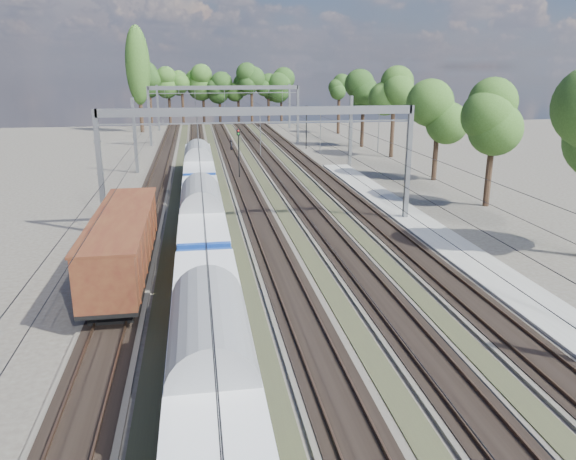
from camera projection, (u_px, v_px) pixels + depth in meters
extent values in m
cube|color=#47423A|center=(154.00, 189.00, 55.77)|extent=(3.00, 130.00, 0.15)
cube|color=black|center=(154.00, 188.00, 55.74)|extent=(2.50, 130.00, 0.06)
cube|color=#473326|center=(147.00, 188.00, 55.60)|extent=(0.08, 130.00, 0.14)
cube|color=#473326|center=(161.00, 187.00, 55.83)|extent=(0.08, 130.00, 0.14)
cube|color=#47423A|center=(200.00, 188.00, 56.47)|extent=(3.00, 130.00, 0.15)
cube|color=black|center=(200.00, 187.00, 56.44)|extent=(2.50, 130.00, 0.06)
cube|color=#473326|center=(192.00, 186.00, 56.30)|extent=(0.08, 130.00, 0.14)
cube|color=#473326|center=(207.00, 186.00, 56.52)|extent=(0.08, 130.00, 0.14)
cube|color=#47423A|center=(244.00, 186.00, 57.16)|extent=(3.00, 130.00, 0.15)
cube|color=black|center=(244.00, 185.00, 57.14)|extent=(2.50, 130.00, 0.06)
cube|color=#473326|center=(237.00, 185.00, 57.00)|extent=(0.08, 130.00, 0.14)
cube|color=#473326|center=(251.00, 184.00, 57.22)|extent=(0.08, 130.00, 0.14)
cube|color=#47423A|center=(288.00, 185.00, 57.86)|extent=(3.00, 130.00, 0.15)
cube|color=black|center=(288.00, 184.00, 57.84)|extent=(2.50, 130.00, 0.06)
cube|color=#473326|center=(281.00, 183.00, 57.70)|extent=(0.08, 130.00, 0.14)
cube|color=#473326|center=(295.00, 183.00, 57.92)|extent=(0.08, 130.00, 0.14)
cube|color=#47423A|center=(330.00, 183.00, 58.56)|extent=(3.00, 130.00, 0.15)
cube|color=black|center=(330.00, 182.00, 58.53)|extent=(2.50, 130.00, 0.06)
cube|color=#473326|center=(324.00, 182.00, 58.39)|extent=(0.08, 130.00, 0.14)
cube|color=#473326|center=(337.00, 181.00, 58.62)|extent=(0.08, 130.00, 0.14)
cube|color=#383524|center=(177.00, 189.00, 56.13)|extent=(1.10, 130.00, 0.05)
cube|color=#383524|center=(222.00, 187.00, 56.83)|extent=(1.10, 130.00, 0.05)
cube|color=#383524|center=(266.00, 186.00, 57.53)|extent=(1.10, 130.00, 0.05)
cube|color=#383524|center=(309.00, 185.00, 58.23)|extent=(1.10, 130.00, 0.05)
cube|color=gray|center=(469.00, 259.00, 35.32)|extent=(3.00, 70.00, 0.30)
cube|color=slate|center=(100.00, 173.00, 39.93)|extent=(0.35, 0.35, 9.00)
cube|color=slate|center=(408.00, 164.00, 43.50)|extent=(0.35, 0.35, 9.00)
cube|color=slate|center=(260.00, 111.00, 40.54)|extent=(23.00, 0.35, 0.60)
cube|color=slate|center=(149.00, 116.00, 85.41)|extent=(0.35, 0.35, 9.00)
cube|color=slate|center=(298.00, 114.00, 88.97)|extent=(0.35, 0.35, 9.00)
cube|color=slate|center=(224.00, 88.00, 86.01)|extent=(23.00, 0.35, 0.60)
cube|color=slate|center=(135.00, 136.00, 63.69)|extent=(0.35, 0.35, 8.50)
cube|color=slate|center=(158.00, 108.00, 106.32)|extent=(0.35, 0.35, 8.50)
cube|color=slate|center=(351.00, 132.00, 67.61)|extent=(0.35, 0.35, 8.50)
cube|color=slate|center=(289.00, 107.00, 110.24)|extent=(0.35, 0.35, 8.50)
cylinder|color=black|center=(150.00, 134.00, 54.25)|extent=(0.03, 130.00, 0.03)
cylinder|color=black|center=(150.00, 123.00, 53.94)|extent=(0.03, 130.00, 0.03)
cylinder|color=black|center=(197.00, 133.00, 54.95)|extent=(0.03, 130.00, 0.03)
cylinder|color=black|center=(197.00, 122.00, 54.64)|extent=(0.03, 130.00, 0.03)
cylinder|color=black|center=(243.00, 133.00, 55.65)|extent=(0.03, 130.00, 0.03)
cylinder|color=black|center=(243.00, 121.00, 55.34)|extent=(0.03, 130.00, 0.03)
cylinder|color=black|center=(288.00, 132.00, 56.34)|extent=(0.03, 130.00, 0.03)
cylinder|color=black|center=(288.00, 121.00, 56.04)|extent=(0.03, 130.00, 0.03)
cylinder|color=black|center=(331.00, 131.00, 57.04)|extent=(0.03, 130.00, 0.03)
cylinder|color=black|center=(332.00, 120.00, 56.73)|extent=(0.03, 130.00, 0.03)
cylinder|color=black|center=(151.00, 108.00, 117.09)|extent=(0.56, 0.56, 7.17)
sphere|color=#1E3914|center=(149.00, 79.00, 115.49)|extent=(5.25, 5.25, 5.25)
cylinder|color=black|center=(164.00, 108.00, 117.58)|extent=(0.56, 0.56, 7.12)
sphere|color=#1E3914|center=(163.00, 79.00, 115.98)|extent=(4.58, 4.58, 4.58)
cylinder|color=black|center=(186.00, 110.00, 119.00)|extent=(0.56, 0.56, 5.95)
sphere|color=#1E3914|center=(185.00, 87.00, 117.67)|extent=(4.13, 4.13, 4.13)
cylinder|color=black|center=(203.00, 106.00, 120.20)|extent=(0.56, 0.56, 7.18)
sphere|color=#1E3914|center=(202.00, 79.00, 118.59)|extent=(5.14, 5.14, 5.14)
cylinder|color=black|center=(220.00, 108.00, 119.97)|extent=(0.56, 0.56, 6.61)
sphere|color=#1E3914|center=(219.00, 82.00, 118.49)|extent=(4.42, 4.42, 4.42)
cylinder|color=black|center=(233.00, 108.00, 120.71)|extent=(0.56, 0.56, 6.39)
sphere|color=#1E3914|center=(232.00, 84.00, 119.28)|extent=(5.31, 5.31, 5.31)
cylinder|color=black|center=(254.00, 110.00, 120.48)|extent=(0.56, 0.56, 5.56)
sphere|color=#1E3914|center=(254.00, 89.00, 119.24)|extent=(4.29, 4.29, 4.29)
cylinder|color=black|center=(267.00, 107.00, 122.49)|extent=(0.56, 0.56, 6.82)
sphere|color=#1E3914|center=(266.00, 81.00, 120.96)|extent=(3.96, 3.96, 3.96)
cylinder|color=black|center=(288.00, 106.00, 120.56)|extent=(0.56, 0.56, 7.32)
sphere|color=#1E3914|center=(288.00, 78.00, 118.92)|extent=(4.05, 4.05, 4.05)
cylinder|color=black|center=(487.00, 168.00, 48.55)|extent=(0.56, 0.56, 6.65)
sphere|color=#1E3914|center=(493.00, 106.00, 47.06)|extent=(4.91, 4.91, 4.91)
cylinder|color=black|center=(437.00, 148.00, 61.44)|extent=(0.56, 0.56, 6.41)
sphere|color=#1E3914|center=(441.00, 100.00, 60.00)|extent=(3.85, 3.85, 3.85)
cylinder|color=black|center=(395.00, 140.00, 74.31)|extent=(0.56, 0.56, 5.01)
sphere|color=#1E3914|center=(397.00, 109.00, 73.19)|extent=(4.91, 4.91, 4.91)
cylinder|color=black|center=(359.00, 128.00, 86.77)|extent=(0.56, 0.56, 5.35)
sphere|color=#1E3914|center=(360.00, 100.00, 85.57)|extent=(3.43, 3.43, 3.43)
cylinder|color=black|center=(338.00, 119.00, 101.21)|extent=(0.56, 0.56, 5.30)
sphere|color=#1E3914|center=(338.00, 95.00, 100.02)|extent=(4.16, 4.16, 4.16)
cylinder|color=black|center=(139.00, 88.00, 102.91)|extent=(0.70, 0.70, 16.00)
ellipsoid|color=#2F521B|center=(138.00, 65.00, 101.79)|extent=(4.40, 4.40, 14.08)
cube|color=black|center=(208.00, 317.00, 26.26)|extent=(1.97, 2.95, 0.79)
cube|color=navy|center=(211.00, 362.00, 19.32)|extent=(2.76, 19.69, 1.87)
cube|color=silver|center=(211.00, 349.00, 19.18)|extent=(2.84, 18.90, 0.94)
cube|color=black|center=(252.00, 346.00, 19.40)|extent=(0.04, 16.74, 0.69)
cube|color=yellow|center=(217.00, 457.00, 15.36)|extent=(2.85, 5.51, 0.69)
cylinder|color=gray|center=(210.00, 337.00, 19.06)|extent=(2.80, 19.69, 2.80)
cube|color=black|center=(205.00, 269.00, 32.43)|extent=(1.97, 2.95, 0.79)
cube|color=black|center=(201.00, 211.00, 45.48)|extent=(1.97, 2.95, 0.79)
cube|color=navy|center=(202.00, 215.00, 38.54)|extent=(2.76, 19.69, 1.87)
cube|color=silver|center=(202.00, 208.00, 38.40)|extent=(2.84, 18.90, 0.94)
cube|color=black|center=(222.00, 207.00, 38.63)|extent=(0.04, 16.74, 0.69)
cube|color=yellow|center=(203.00, 240.00, 34.58)|extent=(2.85, 5.51, 0.69)
cylinder|color=gray|center=(201.00, 201.00, 38.28)|extent=(2.80, 19.69, 2.80)
cube|color=black|center=(200.00, 194.00, 51.65)|extent=(1.97, 2.95, 0.79)
cube|color=black|center=(199.00, 168.00, 64.71)|extent=(1.97, 2.95, 0.79)
cube|color=navy|center=(199.00, 165.00, 57.76)|extent=(2.76, 19.69, 1.87)
cube|color=silver|center=(199.00, 161.00, 57.63)|extent=(2.84, 18.90, 0.94)
cube|color=black|center=(213.00, 160.00, 57.85)|extent=(0.04, 16.74, 0.69)
cube|color=yellow|center=(199.00, 178.00, 53.80)|extent=(2.85, 5.51, 0.69)
cylinder|color=gray|center=(198.00, 156.00, 57.50)|extent=(2.80, 19.69, 2.80)
cube|color=black|center=(114.00, 307.00, 27.38)|extent=(2.06, 2.68, 0.72)
cube|color=black|center=(134.00, 245.00, 36.95)|extent=(2.06, 2.68, 0.72)
cube|color=black|center=(125.00, 264.00, 32.04)|extent=(2.78, 14.43, 0.21)
cube|color=#4A1C13|center=(123.00, 239.00, 31.63)|extent=(2.78, 14.43, 2.68)
cube|color=#4A1C13|center=(121.00, 216.00, 31.24)|extent=(2.99, 14.43, 0.12)
imported|color=black|center=(232.00, 146.00, 80.78)|extent=(0.52, 0.67, 1.64)
cylinder|color=black|center=(239.00, 157.00, 60.67)|extent=(0.13, 0.13, 4.72)
cube|color=black|center=(238.00, 132.00, 59.92)|extent=(0.39, 0.32, 0.66)
sphere|color=red|center=(238.00, 131.00, 59.75)|extent=(0.15, 0.15, 0.15)
sphere|color=#0C9919|center=(239.00, 134.00, 59.84)|extent=(0.15, 0.15, 0.15)
cylinder|color=black|center=(306.00, 130.00, 83.22)|extent=(0.15, 0.15, 5.50)
cube|color=black|center=(307.00, 109.00, 82.34)|extent=(0.44, 0.35, 0.77)
sphere|color=red|center=(307.00, 107.00, 82.15)|extent=(0.18, 0.18, 0.18)
sphere|color=#0C9919|center=(307.00, 110.00, 82.25)|extent=(0.18, 0.18, 0.18)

